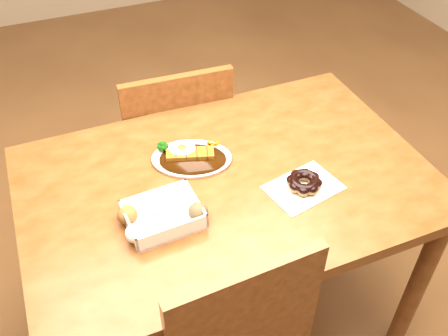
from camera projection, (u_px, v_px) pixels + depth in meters
name	position (u px, v px, depth m)	size (l,w,h in m)	color
ground	(227.00, 317.00, 1.97)	(6.00, 6.00, 0.00)	brown
table	(227.00, 202.00, 1.54)	(1.20, 0.80, 0.75)	#4D2C0F
chair_far	(174.00, 145.00, 2.02)	(0.44, 0.44, 0.87)	#4D2C0F
katsu_curry_plate	(190.00, 156.00, 1.53)	(0.29, 0.25, 0.05)	white
donut_box	(161.00, 215.00, 1.32)	(0.23, 0.16, 0.06)	white
pon_de_ring	(304.00, 183.00, 1.43)	(0.23, 0.18, 0.04)	silver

